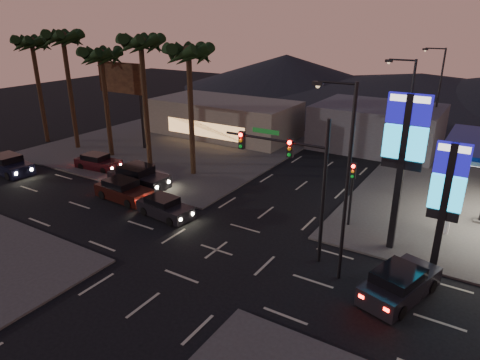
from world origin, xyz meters
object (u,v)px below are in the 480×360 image
Objects in this scene: car_lane_a_rear at (9,165)px; car_lane_b_mid at (138,177)px; pylon_sign_short at (447,188)px; pylon_sign_tall at (404,143)px; car_lane_a_mid at (123,191)px; car_lane_b_rear at (98,162)px; traffic_signal_mast at (294,166)px; suv_station at (399,284)px; car_lane_a_front at (165,208)px; car_lane_b_front at (141,175)px.

car_lane_a_rear is 12.29m from car_lane_b_mid.
pylon_sign_tall is at bearing 158.20° from pylon_sign_short.
car_lane_a_mid is 2.62m from car_lane_b_mid.
pylon_sign_short is 28.39m from car_lane_b_rear.
pylon_sign_tall is 26.20m from car_lane_b_rear.
pylon_sign_short is 7.69m from traffic_signal_mast.
car_lane_a_front is at bearing 176.54° from suv_station.
car_lane_a_mid is (-4.52, 0.58, 0.07)m from car_lane_a_front.
pylon_sign_short is 21.54m from car_lane_a_mid.
car_lane_a_rear is 1.17× the size of car_lane_b_rear.
car_lane_b_mid reaches higher than car_lane_b_rear.
pylon_sign_tall is at bearing 1.58° from car_lane_b_mid.
pylon_sign_tall is 1.92× the size of car_lane_b_front.
car_lane_a_mid is at bearing 177.89° from traffic_signal_mast.
car_lane_b_front is at bearing 179.48° from pylon_sign_tall.
pylon_sign_tall is at bearing 14.31° from car_lane_a_front.
car_lane_a_mid is at bearing 172.64° from car_lane_a_front.
pylon_sign_short is 1.50× the size of car_lane_b_front.
car_lane_a_mid is 7.87m from car_lane_b_rear.
car_lane_a_mid is (-21.08, -2.00, -3.96)m from pylon_sign_short.
car_lane_a_mid reaches higher than car_lane_a_front.
suv_station is at bearing -106.16° from pylon_sign_short.
car_lane_b_rear is at bearing 178.55° from pylon_sign_tall.
car_lane_b_front is 0.86m from car_lane_b_mid.
car_lane_a_front is at bearing -165.69° from pylon_sign_tall.
car_lane_b_front is 0.92× the size of car_lane_b_mid.
car_lane_b_mid reaches higher than car_lane_a_mid.
pylon_sign_tall is 20.26m from car_lane_b_mid.
car_lane_a_mid is at bearing -27.63° from car_lane_b_rear.
car_lane_b_rear is 0.87× the size of suv_station.
car_lane_b_front is (11.29, 4.32, -0.05)m from car_lane_a_rear.
car_lane_a_rear is at bearing -178.64° from traffic_signal_mast.
car_lane_a_mid is 12.69m from car_lane_a_rear.
car_lane_a_front is 17.16m from car_lane_a_rear.
traffic_signal_mast is 7.75m from suv_station.
traffic_signal_mast is 15.66m from car_lane_b_mid.
pylon_sign_tall is 2.12× the size of car_lane_a_front.
suv_station is (15.54, -0.94, 0.10)m from car_lane_a_front.
car_lane_a_rear is at bearing -162.95° from car_lane_b_mid.
pylon_sign_short is at bearing 73.84° from suv_station.
pylon_sign_short reaches higher than suv_station.
pylon_sign_short is 17.24m from car_lane_a_front.
traffic_signal_mast reaches higher than car_lane_a_front.
car_lane_b_front is at bearing 176.99° from pylon_sign_short.
car_lane_b_rear is (5.66, 4.79, -0.11)m from car_lane_a_rear.
car_lane_b_mid reaches higher than car_lane_a_rear.
car_lane_b_rear is at bearing 152.37° from car_lane_a_mid.
pylon_sign_short reaches higher than car_lane_a_front.
car_lane_b_front reaches higher than car_lane_a_front.
car_lane_b_mid is (-19.46, -0.54, -5.63)m from pylon_sign_tall.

